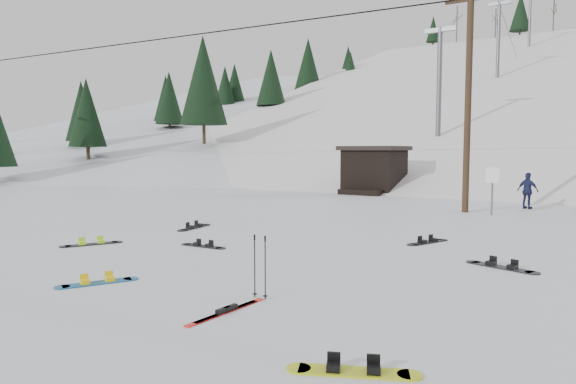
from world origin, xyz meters
The scene contains 21 objects.
ground centered at (0.00, 0.00, 0.00)m, with size 200.00×200.00×0.00m, color silver.
ski_slope centered at (0.00, 55.00, -12.00)m, with size 60.00×75.00×45.00m, color white.
ridge_left centered at (-36.00, 48.00, -11.00)m, with size 34.00×85.00×38.00m, color silver.
treeline_left centered at (-34.00, 40.00, 0.00)m, with size 20.00×64.00×10.00m, color black, non-canonical shape.
treeline_crest centered at (0.00, 86.00, 0.00)m, with size 50.00×6.00×10.00m, color black, non-canonical shape.
utility_pole centered at (2.00, 14.00, 4.68)m, with size 2.00×0.26×9.00m.
trail_sign centered at (3.10, 13.58, 1.27)m, with size 0.50×0.09×1.85m.
lift_hut centered at (-5.00, 20.94, 1.36)m, with size 3.40×4.10×2.75m.
lift_tower_near centered at (-4.00, 30.00, 7.86)m, with size 2.20×0.36×8.00m.
lift_tower_mid centered at (-4.00, 50.00, 14.36)m, with size 2.20×0.36×8.00m.
lift_tower_far centered at (-4.00, 70.00, 20.86)m, with size 2.20×0.36×8.00m.
hero_snowboard centered at (-0.94, -1.21, 0.03)m, with size 0.85×1.38×0.11m.
hero_skis centered at (2.21, -1.22, 0.03)m, with size 0.19×1.69×0.09m.
ski_poles centered at (2.18, -0.30, 0.55)m, with size 0.30×0.08×1.08m.
board_scatter_a centered at (-1.80, 2.64, 0.03)m, with size 1.40×0.32×0.10m.
board_scatter_b centered at (-4.23, 4.88, 0.03)m, with size 0.53×1.64×0.12m.
board_scatter_c centered at (-4.47, 1.23, 0.03)m, with size 0.88×1.47×0.11m.
board_scatter_d centered at (5.19, 4.31, 0.03)m, with size 1.56×0.68×0.11m.
board_scatter_e centered at (4.80, -2.11, 0.03)m, with size 1.41×0.81×0.11m.
board_scatter_f centered at (2.92, 6.38, 0.03)m, with size 0.74×1.45×0.11m.
skier_navy centered at (3.93, 16.65, 0.78)m, with size 0.91×0.38×1.56m, color #1D2248.
Camera 1 is at (7.23, -7.20, 2.51)m, focal length 32.00 mm.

